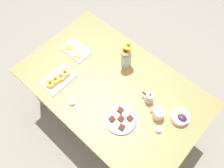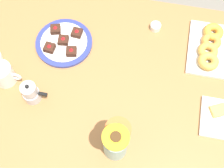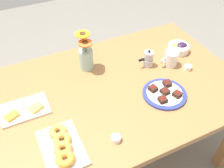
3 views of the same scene
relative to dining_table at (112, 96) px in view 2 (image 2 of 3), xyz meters
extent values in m
plane|color=slate|center=(0.00, 0.00, -0.65)|extent=(6.00, 6.00, 0.00)
cube|color=#9E6B3D|center=(0.00, 0.00, 0.07)|extent=(1.60, 1.00, 0.04)
cube|color=#9E6B3D|center=(-0.72, 0.42, -0.30)|extent=(0.07, 0.07, 0.70)
cylinder|color=white|center=(-0.45, -0.05, 0.13)|extent=(0.09, 0.09, 0.10)
cylinder|color=brown|center=(-0.45, -0.05, 0.18)|extent=(0.08, 0.08, 0.00)
torus|color=white|center=(-0.40, -0.05, 0.13)|extent=(0.05, 0.01, 0.05)
cube|color=#EFB74C|center=(0.45, -0.02, 0.11)|extent=(0.08, 0.08, 0.02)
cube|color=white|center=(0.39, 0.27, 0.09)|extent=(0.19, 0.28, 0.01)
torus|color=gold|center=(0.39, 0.19, 0.12)|extent=(0.12, 0.12, 0.04)
torus|color=gold|center=(0.38, 0.24, 0.12)|extent=(0.12, 0.12, 0.03)
torus|color=orange|center=(0.39, 0.29, 0.12)|extent=(0.12, 0.12, 0.03)
torus|color=orange|center=(0.40, 0.35, 0.12)|extent=(0.10, 0.10, 0.03)
cylinder|color=white|center=(0.14, 0.34, 0.10)|extent=(0.05, 0.05, 0.03)
cylinder|color=maroon|center=(0.14, 0.34, 0.11)|extent=(0.04, 0.04, 0.01)
cylinder|color=navy|center=(-0.26, 0.18, 0.09)|extent=(0.26, 0.26, 0.01)
cylinder|color=white|center=(-0.26, 0.18, 0.09)|extent=(0.21, 0.21, 0.01)
cube|color=#381E14|center=(-0.31, 0.23, 0.11)|extent=(0.05, 0.05, 0.02)
cone|color=red|center=(-0.31, 0.23, 0.13)|extent=(0.02, 0.02, 0.01)
cube|color=#381E14|center=(-0.21, 0.23, 0.11)|extent=(0.05, 0.05, 0.02)
cone|color=red|center=(-0.21, 0.23, 0.13)|extent=(0.02, 0.02, 0.01)
cube|color=#381E14|center=(-0.31, 0.13, 0.11)|extent=(0.05, 0.05, 0.02)
cone|color=red|center=(-0.31, 0.13, 0.13)|extent=(0.02, 0.02, 0.01)
cube|color=#381E14|center=(-0.21, 0.13, 0.11)|extent=(0.05, 0.05, 0.02)
cone|color=red|center=(-0.21, 0.13, 0.13)|extent=(0.02, 0.02, 0.01)
cube|color=#381E14|center=(-0.26, 0.18, 0.11)|extent=(0.05, 0.05, 0.02)
cone|color=red|center=(-0.26, 0.18, 0.13)|extent=(0.02, 0.02, 0.01)
cylinder|color=#99C1B7|center=(0.06, -0.25, 0.16)|extent=(0.09, 0.09, 0.14)
cylinder|color=#3D702D|center=(0.07, -0.27, 0.28)|extent=(0.01, 0.01, 0.10)
cylinder|color=yellow|center=(0.07, -0.27, 0.33)|extent=(0.09, 0.09, 0.01)
cylinder|color=#472D14|center=(0.07, -0.27, 0.34)|extent=(0.04, 0.04, 0.01)
cylinder|color=#3D702D|center=(0.07, -0.23, 0.26)|extent=(0.01, 0.01, 0.06)
cylinder|color=orange|center=(0.07, -0.23, 0.29)|extent=(0.09, 0.09, 0.01)
cylinder|color=#472D14|center=(0.07, -0.23, 0.30)|extent=(0.04, 0.04, 0.01)
cylinder|color=#B7B7BC|center=(-0.31, -0.11, 0.11)|extent=(0.07, 0.07, 0.05)
cylinder|color=#B7B7BC|center=(-0.31, -0.11, 0.14)|extent=(0.05, 0.05, 0.01)
cylinder|color=#B7B7BC|center=(-0.31, -0.11, 0.17)|extent=(0.06, 0.06, 0.04)
sphere|color=black|center=(-0.31, -0.11, 0.20)|extent=(0.02, 0.02, 0.02)
cube|color=black|center=(-0.26, -0.11, 0.15)|extent=(0.04, 0.01, 0.01)
camera|label=1|loc=(-0.59, 0.65, 1.75)|focal=35.00mm
camera|label=2|loc=(0.10, -0.54, 1.29)|focal=50.00mm
camera|label=3|loc=(0.46, 0.97, 1.12)|focal=40.00mm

